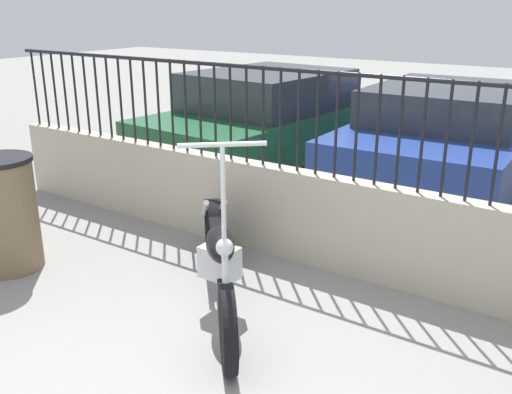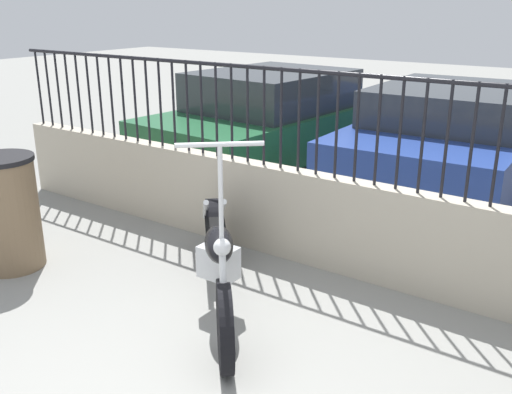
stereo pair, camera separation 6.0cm
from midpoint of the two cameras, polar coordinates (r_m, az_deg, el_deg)
name	(u,v)px [view 2 (the right image)]	position (r m, az deg, el deg)	size (l,w,h in m)	color
low_wall	(361,230)	(4.78, 10.80, -3.26)	(8.44, 0.18, 0.81)	#B2A893
fence_railing	(368,113)	(4.51, 11.55, 8.20)	(8.44, 0.04, 0.86)	black
motorcycle_black	(218,255)	(4.34, -3.46, -5.83)	(1.55, 1.75, 1.42)	black
trash_bin	(7,213)	(5.26, -23.33, -1.44)	(0.55, 0.55, 0.98)	brown
car_green	(278,117)	(8.06, 2.48, 8.01)	(2.17, 4.33, 1.30)	black
car_blue	(455,137)	(7.28, 19.50, 5.72)	(1.94, 4.15, 1.27)	black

